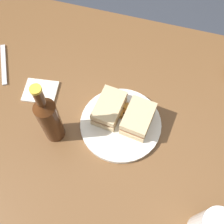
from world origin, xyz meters
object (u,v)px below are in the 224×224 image
Objects in this scene: sandwich_half_left at (138,119)px; napkin at (40,91)px; sandwich_half_right at (109,108)px; cider_bottle at (49,118)px; plate at (121,124)px; fork at (4,64)px.

napkin is at bearing -4.98° from sandwich_half_left.
napkin is at bearing -4.21° from sandwich_half_right.
sandwich_half_left reaches higher than napkin.
plate is at bearing -155.96° from cider_bottle.
cider_bottle is (0.19, 0.08, 0.10)m from plate.
fork is (0.42, -0.09, -0.04)m from sandwich_half_right.
plate is at bearing 171.48° from napkin.
sandwich_half_left is 0.53m from fork.
sandwich_half_right is 0.49× the size of cider_bottle.
plate is 0.06m from sandwich_half_left.
plate is 0.23m from cider_bottle.
plate is 0.48m from fork.
sandwich_half_left is at bearing 175.02° from napkin.
plate is 1.42× the size of fork.
cider_bottle is 0.19m from napkin.
cider_bottle is at bearing -154.21° from fork.
plate is 2.10× the size of sandwich_half_left.
napkin is 0.61× the size of fork.
cider_bottle reaches higher than plate.
fork is at bearing -21.90° from napkin.
napkin is at bearing -8.52° from plate.
napkin is (0.25, -0.02, -0.04)m from sandwich_half_right.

